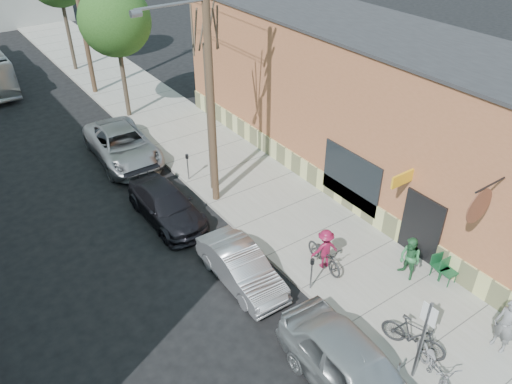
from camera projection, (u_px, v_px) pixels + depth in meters
ground at (252, 318)px, 15.66m from camera, size 120.00×120.00×0.00m
sidewalk at (197, 144)px, 25.15m from camera, size 4.50×58.00×0.15m
cafe_building at (357, 102)px, 21.55m from camera, size 6.60×20.20×6.61m
sign_post at (424, 334)px, 12.81m from camera, size 0.07×0.45×2.80m
parking_meter_near at (312, 269)px, 16.10m from camera, size 0.14×0.14×1.24m
parking_meter_far at (187, 163)px, 21.78m from camera, size 0.14×0.14×1.24m
utility_pole_near at (208, 79)px, 18.03m from camera, size 3.57×0.28×10.00m
utility_pole_far at (79, 4)px, 27.84m from camera, size 1.80×0.28×10.00m
tree_bare at (210, 121)px, 19.94m from camera, size 0.24×0.24×6.29m
tree_leafy_mid at (115, 21)px, 25.04m from camera, size 3.65×3.65×6.99m
patio_chair_a at (449, 272)px, 16.56m from camera, size 0.53×0.53×0.88m
patio_chair_b at (440, 267)px, 16.78m from camera, size 0.61×0.61×0.88m
patron_grey at (506, 325)px, 14.03m from camera, size 0.48×0.69×1.84m
patron_green at (410, 259)px, 16.57m from camera, size 0.68×0.83×1.60m
cyclist at (325, 249)px, 17.05m from camera, size 1.09×0.80×1.52m
cyclist_bike at (324, 255)px, 17.21m from camera, size 0.83×1.90×0.97m
parked_bike_a at (414, 336)px, 14.16m from camera, size 1.11×2.00×1.16m
parked_bike_b at (436, 367)px, 13.33m from camera, size 1.52×2.12×1.06m
car_0 at (355, 372)px, 13.01m from camera, size 2.28×5.10×1.70m
car_1 at (241, 267)px, 16.68m from camera, size 1.43×3.94×1.29m
car_2 at (166, 205)px, 19.69m from camera, size 1.85×4.50×1.30m
car_3 at (123, 145)px, 23.60m from camera, size 2.84×5.62×1.52m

